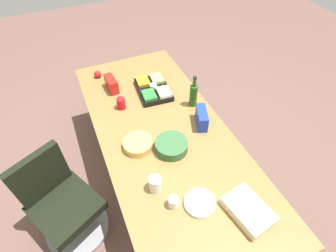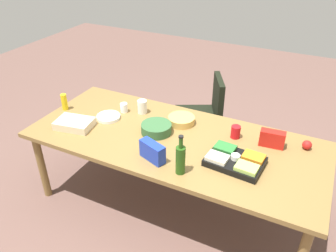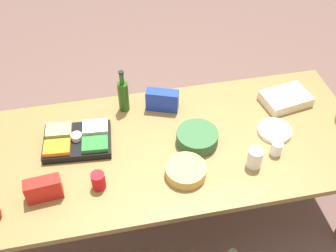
# 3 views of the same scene
# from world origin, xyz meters

# --- Properties ---
(ground_plane) EXTENTS (10.00, 10.00, 0.00)m
(ground_plane) POSITION_xyz_m (0.00, 0.00, 0.00)
(ground_plane) COLOR brown
(conference_table) EXTENTS (2.53, 1.08, 0.75)m
(conference_table) POSITION_xyz_m (0.00, 0.00, 0.69)
(conference_table) COLOR olive
(conference_table) RESTS_ON ground
(office_chair) EXTENTS (0.65, 0.65, 0.90)m
(office_chair) POSITION_xyz_m (0.11, -0.96, 0.35)
(office_chair) COLOR gray
(office_chair) RESTS_ON ground
(red_solo_cup) EXTENTS (0.10, 0.10, 0.11)m
(red_solo_cup) POSITION_xyz_m (-0.46, -0.24, 0.81)
(red_solo_cup) COLOR red
(red_solo_cup) RESTS_ON conference_table
(chip_bowl) EXTENTS (0.29, 0.29, 0.07)m
(chip_bowl) POSITION_xyz_m (0.05, -0.25, 0.78)
(chip_bowl) COLOR gold
(chip_bowl) RESTS_ON conference_table
(paper_cup) EXTENTS (0.09, 0.09, 0.09)m
(paper_cup) POSITION_xyz_m (0.63, -0.20, 0.80)
(paper_cup) COLOR white
(paper_cup) RESTS_ON conference_table
(paper_plate_stack) EXTENTS (0.28, 0.28, 0.03)m
(paper_plate_stack) POSITION_xyz_m (0.70, -0.03, 0.77)
(paper_plate_stack) COLOR white
(paper_plate_stack) RESTS_ON conference_table
(chip_bag_blue) EXTENTS (0.23, 0.15, 0.15)m
(chip_bag_blue) POSITION_xyz_m (0.02, 0.35, 0.83)
(chip_bag_blue) COLOR #1B36B1
(chip_bag_blue) RESTS_ON conference_table
(wine_bottle) EXTENTS (0.08, 0.08, 0.32)m
(wine_bottle) POSITION_xyz_m (-0.24, 0.39, 0.88)
(wine_bottle) COLOR #234D14
(wine_bottle) RESTS_ON conference_table
(veggie_tray) EXTENTS (0.44, 0.33, 0.09)m
(veggie_tray) POSITION_xyz_m (-0.57, 0.12, 0.79)
(veggie_tray) COLOR black
(veggie_tray) RESTS_ON conference_table
(chip_bag_red) EXTENTS (0.21, 0.10, 0.14)m
(chip_bag_red) POSITION_xyz_m (-0.77, -0.25, 0.82)
(chip_bag_red) COLOR red
(chip_bag_red) RESTS_ON conference_table
(salad_bowl) EXTENTS (0.32, 0.32, 0.08)m
(salad_bowl) POSITION_xyz_m (0.18, -0.01, 0.79)
(salad_bowl) COLOR #325E34
(salad_bowl) RESTS_ON conference_table
(sheet_cake) EXTENTS (0.35, 0.27, 0.07)m
(sheet_cake) POSITION_xyz_m (0.88, 0.23, 0.79)
(sheet_cake) COLOR beige
(sheet_cake) RESTS_ON conference_table
(apple_red) EXTENTS (0.08, 0.08, 0.08)m
(apple_red) POSITION_xyz_m (-1.03, -0.33, 0.79)
(apple_red) COLOR red
(apple_red) RESTS_ON conference_table
(mayo_jar) EXTENTS (0.10, 0.10, 0.13)m
(mayo_jar) POSITION_xyz_m (0.47, -0.27, 0.82)
(mayo_jar) COLOR white
(mayo_jar) RESTS_ON conference_table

